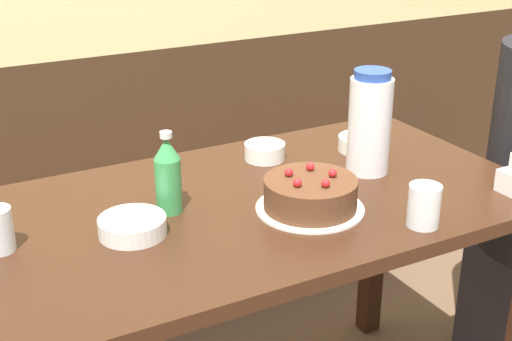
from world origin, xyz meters
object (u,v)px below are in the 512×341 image
(bench_seat, at_px, (145,252))
(water_pitcher, at_px, (370,123))
(bowl_soup_white, at_px, (132,226))
(glass_shot_small, at_px, (424,206))
(soju_bottle, at_px, (168,175))
(bowl_rice_small, at_px, (362,143))
(bowl_side_dish, at_px, (265,151))
(birthday_cake, at_px, (310,195))

(bench_seat, relative_size, water_pitcher, 9.08)
(water_pitcher, relative_size, bowl_soup_white, 1.85)
(bowl_soup_white, height_order, glass_shot_small, glass_shot_small)
(soju_bottle, bearing_deg, glass_shot_small, -35.53)
(bowl_rice_small, bearing_deg, water_pitcher, -120.95)
(bench_seat, height_order, water_pitcher, water_pitcher)
(bench_seat, distance_m, bowl_side_dish, 0.85)
(soju_bottle, relative_size, bowl_side_dish, 1.76)
(birthday_cake, bearing_deg, glass_shot_small, -46.47)
(soju_bottle, height_order, bowl_side_dish, soju_bottle)
(bench_seat, bearing_deg, bowl_rice_small, -58.28)
(birthday_cake, distance_m, glass_shot_small, 0.25)
(bowl_soup_white, bearing_deg, soju_bottle, 31.59)
(soju_bottle, relative_size, bowl_soup_white, 1.33)
(bowl_soup_white, xyz_separation_m, bowl_side_dish, (0.46, 0.25, 0.00))
(birthday_cake, bearing_deg, bowl_soup_white, 169.15)
(water_pitcher, bearing_deg, bowl_soup_white, -175.80)
(birthday_cake, xyz_separation_m, soju_bottle, (-0.29, 0.15, 0.05))
(bench_seat, bearing_deg, birthday_cake, -84.41)
(water_pitcher, xyz_separation_m, bowl_rice_small, (0.08, 0.13, -0.11))
(water_pitcher, bearing_deg, soju_bottle, 177.75)
(soju_bottle, distance_m, bowl_rice_small, 0.63)
(water_pitcher, xyz_separation_m, glass_shot_small, (-0.08, -0.31, -0.08))
(birthday_cake, height_order, bowl_soup_white, birthday_cake)
(bowl_soup_white, bearing_deg, water_pitcher, 4.20)
(soju_bottle, bearing_deg, water_pitcher, -2.25)
(bench_seat, distance_m, bowl_soup_white, 1.08)
(bench_seat, distance_m, glass_shot_small, 1.30)
(soju_bottle, xyz_separation_m, glass_shot_small, (0.46, -0.33, -0.04))
(birthday_cake, distance_m, bowl_rice_small, 0.42)
(bench_seat, xyz_separation_m, bowl_side_dish, (0.15, -0.61, 0.57))
(glass_shot_small, bearing_deg, soju_bottle, 144.47)
(birthday_cake, bearing_deg, water_pitcher, 26.17)
(birthday_cake, distance_m, water_pitcher, 0.30)
(birthday_cake, height_order, glass_shot_small, same)
(water_pitcher, bearing_deg, glass_shot_small, -104.23)
(birthday_cake, xyz_separation_m, bowl_soup_white, (-0.40, 0.08, -0.02))
(birthday_cake, relative_size, soju_bottle, 1.30)
(bowl_soup_white, distance_m, glass_shot_small, 0.63)
(soju_bottle, bearing_deg, bowl_soup_white, -148.41)
(water_pitcher, xyz_separation_m, bowl_side_dish, (-0.19, 0.20, -0.11))
(bowl_soup_white, relative_size, bowl_rice_small, 1.11)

